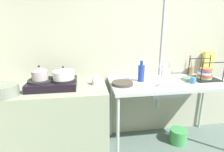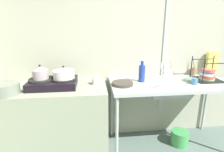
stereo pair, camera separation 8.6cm
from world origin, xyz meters
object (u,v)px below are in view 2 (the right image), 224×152
object	(u,v)px
cereal_box	(211,64)
bucket_on_floor	(180,138)
sink_basin	(166,88)
faucet	(166,66)
small_bowl_on_drainboard	(190,80)
pot_on_left_burner	(40,73)
bottle_by_sink	(142,73)
pot_on_right_burner	(64,73)
pot_beside_stove	(6,89)
stove	(53,83)
utensil_jar	(193,71)
dish_rack	(207,75)
percolator	(95,79)
cup_by_rack	(195,81)
frying_pan	(122,84)

from	to	relation	value
cereal_box	bucket_on_floor	distance (m)	1.16
sink_basin	cereal_box	bearing A→B (deg)	21.09
faucet	small_bowl_on_drainboard	xyz separation A→B (m)	(0.30, -0.11, -0.16)
faucet	bucket_on_floor	distance (m)	1.03
pot_on_left_burner	bottle_by_sink	world-z (taller)	same
small_bowl_on_drainboard	cereal_box	size ratio (longest dim) A/B	0.47
pot_on_right_burner	pot_beside_stove	xyz separation A→B (m)	(-0.58, -0.20, -0.11)
stove	pot_on_right_burner	xyz separation A→B (m)	(0.13, -0.00, 0.12)
sink_basin	utensil_jar	distance (m)	0.62
pot_beside_stove	dish_rack	world-z (taller)	dish_rack
sink_basin	small_bowl_on_drainboard	distance (m)	0.35
cereal_box	bucket_on_floor	size ratio (longest dim) A/B	1.40
percolator	sink_basin	world-z (taller)	percolator
cereal_box	stove	bearing A→B (deg)	-173.73
sink_basin	dish_rack	bearing A→B (deg)	6.02
faucet	small_bowl_on_drainboard	distance (m)	0.36
percolator	dish_rack	world-z (taller)	dish_rack
pot_on_left_burner	bucket_on_floor	bearing A→B (deg)	-0.96
sink_basin	utensil_jar	xyz separation A→B (m)	(0.52, 0.30, 0.13)
pot_on_right_burner	dish_rack	size ratio (longest dim) A/B	0.75
pot_on_right_burner	dish_rack	distance (m)	1.86
dish_rack	bucket_on_floor	bearing A→B (deg)	-167.63
cup_by_rack	pot_on_left_burner	bearing A→B (deg)	176.76
pot_on_right_burner	bottle_by_sink	size ratio (longest dim) A/B	0.92
percolator	sink_basin	size ratio (longest dim) A/B	0.31
cup_by_rack	bottle_by_sink	xyz separation A→B (m)	(-0.63, 0.18, 0.07)
faucet	bottle_by_sink	size ratio (longest dim) A/B	1.01
pot_beside_stove	bucket_on_floor	bearing A→B (deg)	4.62
percolator	small_bowl_on_drainboard	bearing A→B (deg)	0.07
stove	frying_pan	distance (m)	0.83
percolator	bucket_on_floor	xyz separation A→B (m)	(1.16, -0.06, -0.89)
cup_by_rack	small_bowl_on_drainboard	world-z (taller)	cup_by_rack
dish_rack	sink_basin	bearing A→B (deg)	-173.98
faucet	frying_pan	xyz separation A→B (m)	(-0.61, -0.16, -0.16)
sink_basin	percolator	bearing A→B (deg)	177.12
stove	cereal_box	size ratio (longest dim) A/B	1.65
faucet	bucket_on_floor	size ratio (longest dim) A/B	1.15
faucet	bucket_on_floor	bearing A→B (deg)	-36.40
bottle_by_sink	cereal_box	xyz separation A→B (m)	(1.09, 0.21, 0.05)
pot_beside_stove	frying_pan	size ratio (longest dim) A/B	1.02
cup_by_rack	bucket_on_floor	world-z (taller)	cup_by_rack
pot_beside_stove	percolator	distance (m)	0.97
sink_basin	small_bowl_on_drainboard	bearing A→B (deg)	8.00
stove	bottle_by_sink	bearing A→B (deg)	3.94
faucet	cereal_box	distance (m)	0.77
stove	bottle_by_sink	world-z (taller)	bottle_by_sink
pot_beside_stove	frying_pan	xyz separation A→B (m)	(1.28, 0.17, -0.04)
cereal_box	sink_basin	bearing A→B (deg)	-160.00
pot_beside_stove	bucket_on_floor	world-z (taller)	pot_beside_stove
pot_on_left_burner	cup_by_rack	xyz separation A→B (m)	(1.86, -0.11, -0.14)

